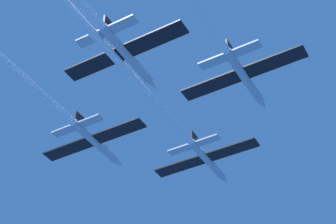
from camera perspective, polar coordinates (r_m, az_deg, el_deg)
name	(u,v)px	position (r m, az deg, el deg)	size (l,w,h in m)	color
jet_lead	(142,87)	(83.62, -2.63, 2.48)	(18.98, 69.23, 3.14)	#B2BAC6
jet_left_wing	(20,74)	(84.01, -14.59, 3.65)	(18.98, 63.22, 3.14)	#B2BAC6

